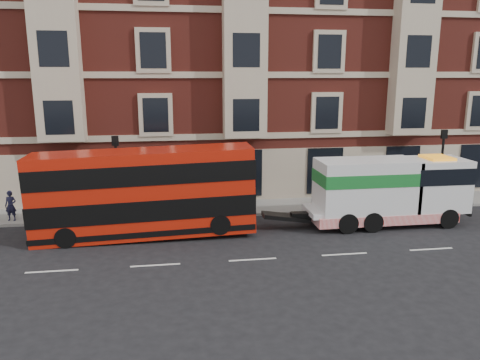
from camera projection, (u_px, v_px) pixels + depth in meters
name	position (u px, v px, depth m)	size (l,w,h in m)	color
ground	(253.00, 260.00, 19.46)	(120.00, 120.00, 0.00)	black
sidewalk	(230.00, 208.00, 26.68)	(90.00, 3.00, 0.15)	slate
victorian_terrace	(222.00, 36.00, 31.77)	(45.00, 12.00, 20.40)	maroon
lamp_post_west	(117.00, 171.00, 23.98)	(0.35, 0.15, 4.35)	black
lamp_post_east	(442.00, 162.00, 26.58)	(0.35, 0.15, 4.35)	black
double_decker_bus	(144.00, 192.00, 21.82)	(10.20, 2.34, 4.13)	#BA1A0A
tow_truck	(387.00, 190.00, 23.64)	(8.17, 2.41, 3.40)	silver
pedestrian	(11.00, 206.00, 24.01)	(0.57, 0.38, 1.58)	black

